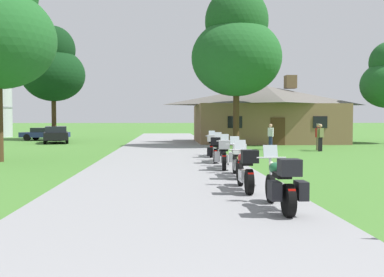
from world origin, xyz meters
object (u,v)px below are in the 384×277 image
object	(u,v)px
motorcycle_blue_farthest_in_row	(212,146)
bystander_olive_shirt_beside_signpost	(320,136)
motorcycle_green_fourth_in_row	(224,155)
parked_black_suv_far_left	(56,134)
motorcycle_green_nearest_to_camera	(282,185)
motorcycle_yellow_fifth_in_row	(216,150)
bystander_white_shirt_near_lodge	(271,135)
tree_left_far	(53,67)
motorcycle_black_third_in_row	(237,160)
tree_by_lodge_front	(236,47)
motorcycle_red_second_in_row	(246,170)
parked_navy_sedan_far_left	(45,134)
bystander_red_shirt_by_tree	(318,135)

from	to	relation	value
motorcycle_blue_farthest_in_row	bystander_olive_shirt_beside_signpost	xyz separation A→B (m)	(7.12, 4.02, 0.31)
motorcycle_green_fourth_in_row	parked_black_suv_far_left	distance (m)	22.98
motorcycle_green_nearest_to_camera	bystander_olive_shirt_beside_signpost	distance (m)	18.57
motorcycle_yellow_fifth_in_row	bystander_white_shirt_near_lodge	xyz separation A→B (m)	(4.57, 8.78, 0.32)
motorcycle_green_nearest_to_camera	motorcycle_yellow_fifth_in_row	xyz separation A→B (m)	(-0.14, 10.19, 0.00)
motorcycle_green_nearest_to_camera	bystander_olive_shirt_beside_signpost	xyz separation A→B (m)	(7.07, 17.17, 0.32)
bystander_white_shirt_near_lodge	tree_left_far	xyz separation A→B (m)	(-17.64, 14.82, 6.07)
motorcycle_blue_farthest_in_row	bystander_olive_shirt_beside_signpost	world-z (taller)	bystander_olive_shirt_beside_signpost
motorcycle_black_third_in_row	parked_black_suv_far_left	world-z (taller)	parked_black_suv_far_left
bystander_white_shirt_near_lodge	tree_by_lodge_front	xyz separation A→B (m)	(-1.84, 2.57, 6.10)
bystander_white_shirt_near_lodge	tree_by_lodge_front	distance (m)	6.87
motorcycle_red_second_in_row	tree_left_far	bearing A→B (deg)	113.54
tree_left_far	parked_black_suv_far_left	world-z (taller)	tree_left_far
motorcycle_red_second_in_row	parked_navy_sedan_far_left	bearing A→B (deg)	115.42
motorcycle_yellow_fifth_in_row	motorcycle_green_fourth_in_row	bearing A→B (deg)	-79.42
motorcycle_black_third_in_row	parked_navy_sedan_far_left	xyz separation A→B (m)	(-13.61, 26.71, 0.02)
parked_black_suv_far_left	bystander_red_shirt_by_tree	bearing A→B (deg)	-40.57
bystander_olive_shirt_beside_signpost	tree_by_lodge_front	size ratio (longest dim) A/B	0.15
motorcycle_black_third_in_row	parked_black_suv_far_left	xyz separation A→B (m)	(-11.43, 22.25, 0.16)
tree_by_lodge_front	parked_navy_sedan_far_left	bearing A→B (deg)	147.07
motorcycle_green_nearest_to_camera	tree_by_lodge_front	xyz separation A→B (m)	(2.58, 21.54, 6.42)
motorcycle_red_second_in_row	bystander_white_shirt_near_lodge	xyz separation A→B (m)	(4.69, 16.37, 0.31)
tree_left_far	parked_black_suv_far_left	size ratio (longest dim) A/B	2.24
motorcycle_green_nearest_to_camera	motorcycle_blue_farthest_in_row	xyz separation A→B (m)	(-0.05, 13.15, 0.01)
motorcycle_black_third_in_row	motorcycle_blue_farthest_in_row	xyz separation A→B (m)	(-0.02, 7.82, 0.00)
motorcycle_green_fourth_in_row	bystander_olive_shirt_beside_signpost	bearing A→B (deg)	61.34
tree_left_far	motorcycle_yellow_fifth_in_row	bearing A→B (deg)	-61.02
motorcycle_black_third_in_row	motorcycle_green_fourth_in_row	distance (m)	2.25
bystander_red_shirt_by_tree	tree_left_far	size ratio (longest dim) A/B	0.15
bystander_olive_shirt_beside_signpost	tree_left_far	world-z (taller)	tree_left_far
motorcycle_green_nearest_to_camera	bystander_olive_shirt_beside_signpost	bearing A→B (deg)	67.92
motorcycle_black_third_in_row	parked_black_suv_far_left	distance (m)	25.02
motorcycle_black_third_in_row	bystander_red_shirt_by_tree	bearing A→B (deg)	63.66
motorcycle_yellow_fifth_in_row	bystander_white_shirt_near_lodge	world-z (taller)	bystander_white_shirt_near_lodge
motorcycle_green_fourth_in_row	motorcycle_yellow_fifth_in_row	size ratio (longest dim) A/B	1.00
motorcycle_red_second_in_row	bystander_red_shirt_by_tree	xyz separation A→B (m)	(7.49, 15.38, 0.33)
motorcycle_green_nearest_to_camera	motorcycle_black_third_in_row	distance (m)	5.33
motorcycle_red_second_in_row	parked_black_suv_far_left	bearing A→B (deg)	115.13
motorcycle_yellow_fifth_in_row	parked_navy_sedan_far_left	distance (m)	25.69
bystander_olive_shirt_beside_signpost	motorcycle_green_nearest_to_camera	bearing A→B (deg)	37.30
tree_by_lodge_front	motorcycle_blue_farthest_in_row	bearing A→B (deg)	-107.41
motorcycle_black_third_in_row	motorcycle_yellow_fifth_in_row	xyz separation A→B (m)	(-0.12, 4.86, -0.01)
parked_black_suv_far_left	parked_navy_sedan_far_left	world-z (taller)	parked_black_suv_far_left
bystander_red_shirt_by_tree	tree_by_lodge_front	bearing A→B (deg)	98.67
motorcycle_blue_farthest_in_row	motorcycle_green_nearest_to_camera	bearing A→B (deg)	-83.03
parked_black_suv_far_left	tree_left_far	bearing A→B (deg)	92.45
motorcycle_green_nearest_to_camera	motorcycle_blue_farthest_in_row	world-z (taller)	same
parked_navy_sedan_far_left	motorcycle_green_fourth_in_row	bearing A→B (deg)	-141.53
motorcycle_blue_farthest_in_row	bystander_white_shirt_near_lodge	xyz separation A→B (m)	(4.47, 5.82, 0.31)
motorcycle_green_nearest_to_camera	motorcycle_black_third_in_row	size ratio (longest dim) A/B	1.00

